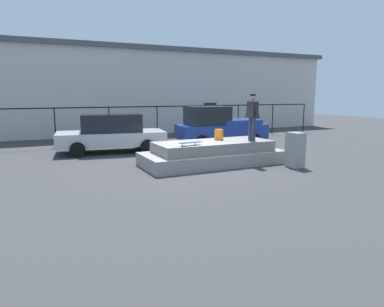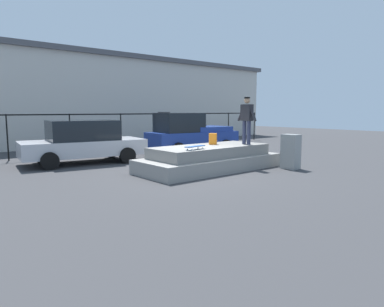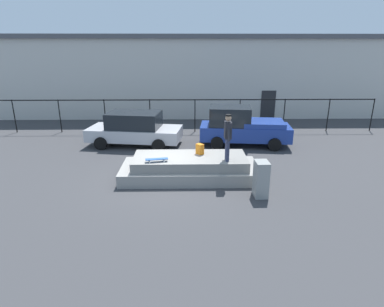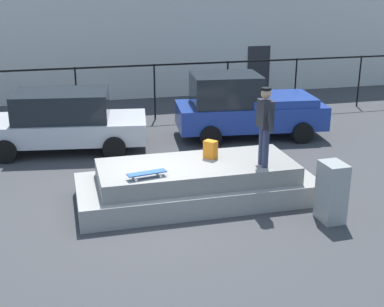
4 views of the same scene
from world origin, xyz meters
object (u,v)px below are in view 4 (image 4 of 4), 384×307
Objects in this scene: skateboarder at (265,121)px; car_silver_sedan_near at (63,121)px; utility_box at (332,192)px; backpack at (210,149)px; car_blue_pickup_mid at (245,106)px; skateboard at (147,173)px.

skateboarder is 0.35× the size of car_silver_sedan_near.
car_silver_sedan_near is at bearing 130.12° from skateboarder.
utility_box is at bearing -50.32° from skateboarder.
skateboarder is 6.53m from car_silver_sedan_near.
car_blue_pickup_mid is at bearing 110.35° from backpack.
skateboarder reaches higher than skateboard.
car_blue_pickup_mid is at bearing -0.39° from car_silver_sedan_near.
car_silver_sedan_near is at bearing 107.27° from skateboard.
skateboarder is 0.37× the size of car_blue_pickup_mid.
car_silver_sedan_near is 8.05m from utility_box.
car_blue_pickup_mid is 3.78× the size of utility_box.
backpack reaches higher than utility_box.
car_blue_pickup_mid is at bearing 85.19° from utility_box.
skateboard is 0.18× the size of car_blue_pickup_mid.
skateboard is at bearing -101.79° from backpack.
skateboard is 5.28m from car_silver_sedan_near.
utility_box is at bearing -49.97° from car_silver_sedan_near.
skateboard is at bearing 161.16° from utility_box.
utility_box is (5.18, -6.16, -0.25)m from car_silver_sedan_near.
car_blue_pickup_mid is at bearing 74.45° from skateboarder.
skateboarder is 5.16m from car_blue_pickup_mid.
skateboarder is at bearing 2.43° from skateboard.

